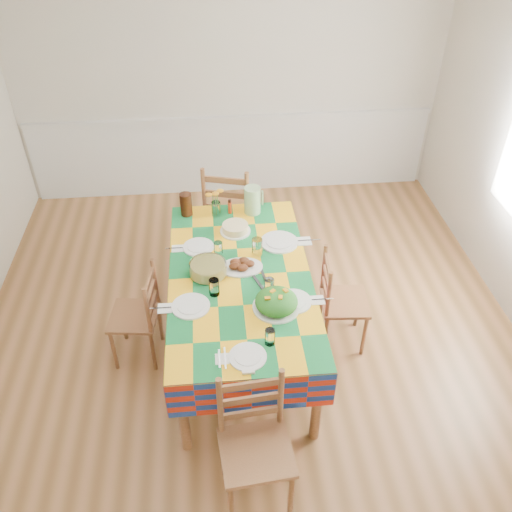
{
  "coord_description": "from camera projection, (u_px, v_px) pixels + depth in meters",
  "views": [
    {
      "loc": [
        -0.25,
        -3.05,
        3.32
      ],
      "look_at": [
        0.04,
        -0.0,
        0.93
      ],
      "focal_mm": 38.0,
      "sensor_mm": 36.0,
      "label": 1
    }
  ],
  "objects": [
    {
      "name": "room",
      "position": [
        250.0,
        207.0,
        3.62
      ],
      "size": [
        4.58,
        5.08,
        2.78
      ],
      "color": "brown",
      "rests_on": "ground"
    },
    {
      "name": "setting_right_near",
      "position": [
        286.0,
        296.0,
        3.76
      ],
      "size": [
        0.47,
        0.27,
        0.12
      ],
      "rotation": [
        0.0,
        0.0,
        -1.57
      ],
      "color": "white",
      "rests_on": "dining_table"
    },
    {
      "name": "name_card",
      "position": [
        249.0,
        372.0,
        3.25
      ],
      "size": [
        0.08,
        0.02,
        0.02
      ],
      "primitive_type": "cube",
      "color": "white",
      "rests_on": "dining_table"
    },
    {
      "name": "meat_platter",
      "position": [
        241.0,
        266.0,
        4.03
      ],
      "size": [
        0.32,
        0.23,
        0.06
      ],
      "color": "white",
      "rests_on": "dining_table"
    },
    {
      "name": "chair_near",
      "position": [
        255.0,
        445.0,
        3.2
      ],
      "size": [
        0.45,
        0.43,
        0.95
      ],
      "rotation": [
        0.0,
        0.0,
        0.09
      ],
      "color": "brown",
      "rests_on": "room"
    },
    {
      "name": "setting_near_head",
      "position": [
        255.0,
        349.0,
        3.37
      ],
      "size": [
        0.39,
        0.26,
        0.11
      ],
      "color": "white",
      "rests_on": "dining_table"
    },
    {
      "name": "setting_left_far",
      "position": [
        205.0,
        248.0,
        4.2
      ],
      "size": [
        0.45,
        0.26,
        0.12
      ],
      "rotation": [
        0.0,
        0.0,
        1.57
      ],
      "color": "white",
      "rests_on": "dining_table"
    },
    {
      "name": "green_pitcher",
      "position": [
        252.0,
        200.0,
        4.57
      ],
      "size": [
        0.14,
        0.14,
        0.24
      ],
      "primitive_type": "cylinder",
      "color": "#97C289",
      "rests_on": "dining_table"
    },
    {
      "name": "wainscot",
      "position": [
        232.0,
        152.0,
        6.1
      ],
      "size": [
        4.41,
        0.06,
        0.92
      ],
      "color": "silver",
      "rests_on": "room"
    },
    {
      "name": "setting_right_far",
      "position": [
        272.0,
        244.0,
        4.23
      ],
      "size": [
        0.57,
        0.33,
        0.14
      ],
      "rotation": [
        0.0,
        0.0,
        -1.57
      ],
      "color": "white",
      "rests_on": "dining_table"
    },
    {
      "name": "flower_vase",
      "position": [
        216.0,
        205.0,
        4.54
      ],
      "size": [
        0.16,
        0.13,
        0.25
      ],
      "color": "white",
      "rests_on": "dining_table"
    },
    {
      "name": "cake",
      "position": [
        235.0,
        228.0,
        4.4
      ],
      "size": [
        0.25,
        0.25,
        0.07
      ],
      "color": "white",
      "rests_on": "dining_table"
    },
    {
      "name": "tea_pitcher",
      "position": [
        186.0,
        204.0,
        4.56
      ],
      "size": [
        0.1,
        0.1,
        0.2
      ],
      "primitive_type": "cylinder",
      "color": "black",
      "rests_on": "dining_table"
    },
    {
      "name": "chair_far",
      "position": [
        230.0,
        212.0,
        5.09
      ],
      "size": [
        0.56,
        0.54,
        1.03
      ],
      "rotation": [
        0.0,
        0.0,
        2.87
      ],
      "color": "brown",
      "rests_on": "room"
    },
    {
      "name": "salad_platter",
      "position": [
        276.0,
        302.0,
        3.67
      ],
      "size": [
        0.33,
        0.33,
        0.14
      ],
      "color": "white",
      "rests_on": "dining_table"
    },
    {
      "name": "dining_table",
      "position": [
        240.0,
        284.0,
        4.03
      ],
      "size": [
        1.05,
        1.95,
        0.76
      ],
      "color": "brown",
      "rests_on": "room"
    },
    {
      "name": "serving_utensils",
      "position": [
        262.0,
        281.0,
        3.92
      ],
      "size": [
        0.15,
        0.34,
        0.01
      ],
      "color": "black",
      "rests_on": "dining_table"
    },
    {
      "name": "chair_left",
      "position": [
        139.0,
        316.0,
        4.13
      ],
      "size": [
        0.4,
        0.41,
        0.84
      ],
      "rotation": [
        0.0,
        0.0,
        -1.69
      ],
      "color": "brown",
      "rests_on": "room"
    },
    {
      "name": "setting_left_near",
      "position": [
        198.0,
        299.0,
        3.73
      ],
      "size": [
        0.48,
        0.29,
        0.13
      ],
      "rotation": [
        0.0,
        0.0,
        1.57
      ],
      "color": "white",
      "rests_on": "dining_table"
    },
    {
      "name": "pasta_bowl",
      "position": [
        208.0,
        269.0,
        3.96
      ],
      "size": [
        0.28,
        0.28,
        0.1
      ],
      "color": "white",
      "rests_on": "dining_table"
    },
    {
      "name": "chair_right",
      "position": [
        340.0,
        302.0,
        4.25
      ],
      "size": [
        0.39,
        0.41,
        0.85
      ],
      "rotation": [
        0.0,
        0.0,
        1.49
      ],
      "color": "brown",
      "rests_on": "room"
    },
    {
      "name": "hot_sauce",
      "position": [
        230.0,
        206.0,
        4.59
      ],
      "size": [
        0.03,
        0.03,
        0.13
      ],
      "primitive_type": "cylinder",
      "color": "red",
      "rests_on": "dining_table"
    }
  ]
}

